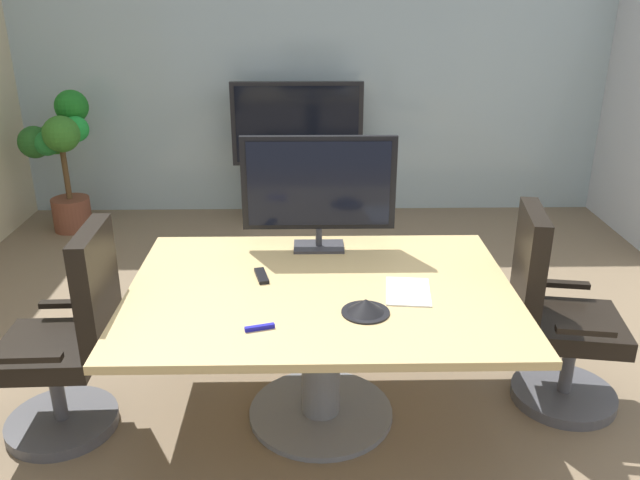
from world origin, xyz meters
The scene contains 12 objects.
ground_plane centered at (0.00, 0.00, 0.00)m, with size 7.59×7.59×0.00m, color #7A664C.
wall_back_glass_partition centered at (0.00, 3.29, 1.39)m, with size 5.65×0.10×2.78m, color #9EB2B7.
conference_table centered at (0.01, -0.09, 0.58)m, with size 1.88×1.37×0.75m.
office_chair_left centered at (-1.23, -0.17, 0.46)m, with size 0.60×0.58×1.09m.
office_chair_right centered at (1.25, 0.03, 0.46)m, with size 0.63×0.61×1.09m.
tv_monitor centered at (0.01, 0.42, 1.11)m, with size 0.84×0.18×0.64m.
wall_display_unit centered at (-0.15, 2.94, 0.44)m, with size 1.20×0.36×1.31m.
potted_plant centered at (-2.24, 2.70, 0.75)m, with size 0.62×0.58×1.26m.
conference_phone centered at (0.21, -0.36, 0.78)m, with size 0.22×0.22×0.07m.
remote_control centered at (-0.29, 0.03, 0.76)m, with size 0.05×0.17×0.02m, color black.
whiteboard_marker centered at (-0.26, -0.50, 0.76)m, with size 0.13×0.02×0.02m, color #1919A5.
paper_notepad centered at (0.43, -0.15, 0.76)m, with size 0.21×0.30×0.01m, color white.
Camera 1 is at (-0.05, -2.94, 2.15)m, focal length 36.30 mm.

